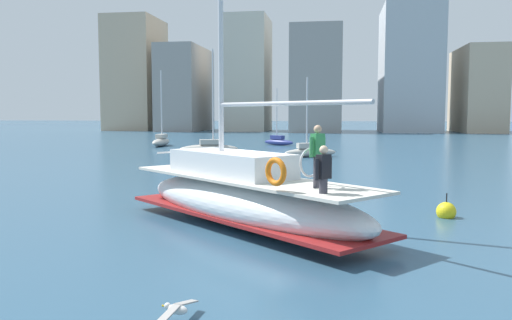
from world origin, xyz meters
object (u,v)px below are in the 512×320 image
moored_sloop_far (278,141)px  seagull (177,309)px  moored_catamaran (310,151)px  main_sailboat (244,196)px  moored_cutter_left (161,141)px  mooring_buoy (446,212)px  moored_cutter_right (209,147)px

moored_sloop_far → seagull: (3.45, -45.94, -0.24)m
moored_catamaran → seagull: 31.81m
main_sailboat → moored_cutter_left: main_sailboat is taller
moored_catamaran → mooring_buoy: size_ratio=6.62×
moored_sloop_far → seagull: size_ratio=5.33×
main_sailboat → moored_cutter_right: bearing=106.1°
main_sailboat → moored_sloop_far: 38.97m
moored_catamaran → main_sailboat: bearing=-91.6°
moored_cutter_right → moored_cutter_left: bearing=128.5°
moored_sloop_far → moored_catamaran: 14.69m
main_sailboat → moored_catamaran: bearing=88.4°
main_sailboat → seagull: 7.15m
main_sailboat → moored_cutter_right: main_sailboat is taller
main_sailboat → moored_cutter_left: (-14.90, 35.59, -0.35)m
main_sailboat → mooring_buoy: size_ratio=13.05×
moored_sloop_far → seagull: moored_sloop_far is taller
moored_cutter_left → mooring_buoy: moored_cutter_left is taller
main_sailboat → moored_sloop_far: bearing=94.8°
moored_catamaran → mooring_buoy: 23.07m
main_sailboat → moored_sloop_far: size_ratio=2.02×
mooring_buoy → moored_catamaran: bearing=103.8°
main_sailboat → moored_cutter_right: (-7.61, 26.43, -0.34)m
main_sailboat → mooring_buoy: bearing=20.3°
moored_catamaran → mooring_buoy: (5.49, -22.40, -0.28)m
moored_cutter_left → moored_catamaran: bearing=-34.9°
main_sailboat → seagull: main_sailboat is taller
moored_sloop_far → mooring_buoy: bearing=-75.5°
moored_cutter_left → moored_sloop_far: bearing=15.6°
mooring_buoy → moored_cutter_right: bearing=119.8°
moored_sloop_far → mooring_buoy: moored_sloop_far is taller
moored_catamaran → moored_cutter_left: 19.03m
main_sailboat → moored_cutter_left: 38.58m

